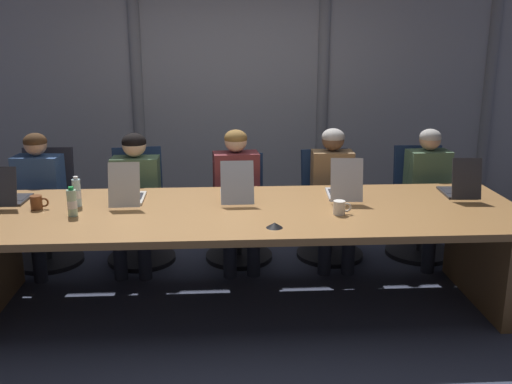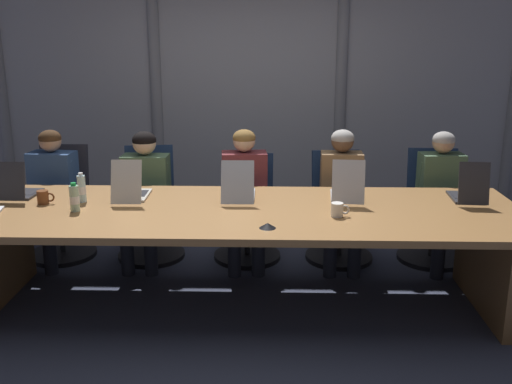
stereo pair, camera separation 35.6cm
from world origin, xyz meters
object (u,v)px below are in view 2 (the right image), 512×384
(office_chair_right_end, at_px, (433,219))
(water_bottle_secondary, at_px, (74,198))
(water_bottle_primary, at_px, (82,189))
(person_right_end, at_px, (443,192))
(office_chair_left_mid, at_px, (150,216))
(office_chair_right_mid, at_px, (339,219))
(laptop_left_mid, at_px, (132,191))
(coffee_mug_far, at_px, (43,197))
(laptop_right_end, at_px, (468,193))
(person_center, at_px, (244,189))
(person_left_mid, at_px, (144,189))
(office_chair_left_end, at_px, (62,215))
(person_right_mid, at_px, (342,190))
(conference_mic_left_side, at_px, (268,226))
(coffee_mug_near, at_px, (338,210))
(person_left_end, at_px, (50,189))
(laptop_center, at_px, (239,191))
(laptop_right_mid, at_px, (347,192))
(laptop_left_end, at_px, (19,190))
(office_chair_center, at_px, (248,219))

(office_chair_right_end, height_order, water_bottle_secondary, office_chair_right_end)
(water_bottle_primary, bearing_deg, person_right_end, 13.20)
(office_chair_left_mid, xyz_separation_m, office_chair_right_mid, (1.70, -0.00, -0.01))
(laptop_left_mid, distance_m, coffee_mug_far, 0.64)
(laptop_right_end, bearing_deg, person_center, 74.91)
(laptop_left_mid, relative_size, person_left_mid, 0.39)
(office_chair_left_end, bearing_deg, laptop_left_mid, 47.88)
(person_center, bearing_deg, office_chair_right_end, 90.14)
(person_left_mid, xyz_separation_m, person_right_mid, (1.70, -0.00, 0.00))
(person_right_end, height_order, conference_mic_left_side, person_right_end)
(laptop_right_end, bearing_deg, office_chair_left_end, 81.31)
(water_bottle_primary, distance_m, coffee_mug_near, 1.90)
(office_chair_right_end, xyz_separation_m, person_left_end, (-3.37, -0.16, 0.30))
(laptop_center, xyz_separation_m, laptop_right_mid, (0.82, -0.01, 0.00))
(laptop_center, height_order, person_right_mid, person_right_mid)
(office_chair_left_end, height_order, person_left_mid, person_left_mid)
(laptop_left_mid, bearing_deg, laptop_left_end, 87.37)
(laptop_center, bearing_deg, office_chair_center, -3.53)
(office_chair_right_end, bearing_deg, water_bottle_primary, -70.94)
(laptop_right_mid, distance_m, water_bottle_secondary, 1.99)
(water_bottle_primary, bearing_deg, person_left_end, 127.11)
(laptop_left_mid, distance_m, person_left_mid, 0.62)
(office_chair_left_mid, bearing_deg, person_right_end, 78.84)
(laptop_center, bearing_deg, person_right_end, -72.66)
(conference_mic_left_side, bearing_deg, water_bottle_primary, 157.75)
(conference_mic_left_side, bearing_deg, water_bottle_secondary, 166.22)
(laptop_right_mid, height_order, laptop_right_end, laptop_right_mid)
(office_chair_right_end, bearing_deg, person_left_mid, -83.73)
(laptop_left_end, relative_size, person_left_end, 0.32)
(laptop_left_mid, relative_size, coffee_mug_near, 3.46)
(laptop_center, bearing_deg, laptop_left_end, 89.86)
(office_chair_left_end, bearing_deg, person_right_mid, 86.11)
(person_center, bearing_deg, coffee_mug_far, -68.36)
(laptop_right_end, bearing_deg, laptop_left_mid, 94.08)
(office_chair_left_end, bearing_deg, person_left_end, -8.18)
(laptop_left_end, xyz_separation_m, laptop_center, (1.69, 0.01, 0.00))
(office_chair_right_mid, xyz_separation_m, person_left_mid, (-1.71, -0.16, 0.31))
(coffee_mug_far, bearing_deg, office_chair_right_mid, 21.37)
(office_chair_left_mid, relative_size, person_right_end, 0.85)
(person_left_end, height_order, water_bottle_secondary, person_left_end)
(laptop_left_mid, height_order, office_chair_left_end, laptop_left_mid)
(office_chair_center, xyz_separation_m, person_left_end, (-1.71, -0.16, 0.31))
(person_right_end, bearing_deg, laptop_center, -75.47)
(person_left_end, bearing_deg, person_left_mid, 95.90)
(laptop_left_mid, relative_size, person_right_mid, 0.38)
(office_chair_left_end, height_order, coffee_mug_far, office_chair_left_end)
(office_chair_left_mid, xyz_separation_m, office_chair_center, (0.88, -0.01, -0.02))
(office_chair_left_mid, xyz_separation_m, person_right_end, (2.56, -0.17, 0.29))
(person_right_end, bearing_deg, water_bottle_secondary, -75.75)
(office_chair_right_end, bearing_deg, person_center, -81.87)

